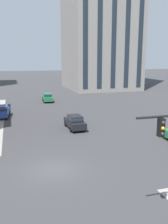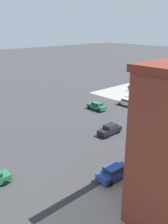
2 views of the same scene
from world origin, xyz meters
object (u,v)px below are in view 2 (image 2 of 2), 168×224
at_px(traffic_signal_main, 157,89).
at_px(bollard_sphere_curb_d, 127,97).
at_px(pedestrian_at_curb, 128,88).
at_px(bollard_sphere_curb_b, 140,101).
at_px(bench_near_signal, 141,99).
at_px(pedestrian_walking_east, 142,91).
at_px(bollard_sphere_curb_e, 126,97).
at_px(street_lamp_corner_near, 146,90).
at_px(car_main_southbound_far, 97,106).
at_px(pedestrian_with_bag, 130,84).
at_px(pedestrian_near_bench, 140,92).
at_px(bollard_sphere_curb_c, 131,99).
at_px(car_cross_westbound, 110,129).
at_px(bench_mid_block, 133,96).
at_px(car_parked_curb, 114,172).
at_px(bollard_sphere_curb_a, 145,102).
at_px(car_cross_eastbound, 127,102).

bearing_deg(traffic_signal_main, bollard_sphere_curb_d, -2.07).
bearing_deg(pedestrian_at_curb, bollard_sphere_curb_b, 142.95).
distance_m(traffic_signal_main, bench_near_signal, 6.47).
relative_size(bollard_sphere_curb_b, pedestrian_walking_east, 0.47).
xyz_separation_m(bollard_sphere_curb_e, street_lamp_corner_near, (-5.62, 0.31, 3.03)).
bearing_deg(pedestrian_at_curb, bollard_sphere_curb_d, 125.35).
bearing_deg(car_main_southbound_far, street_lamp_corner_near, -113.04).
distance_m(traffic_signal_main, pedestrian_with_bag, 19.07).
height_order(bollard_sphere_curb_b, pedestrian_with_bag, pedestrian_with_bag).
bearing_deg(car_main_southbound_far, bench_near_signal, -100.46).
distance_m(bollard_sphere_curb_d, pedestrian_near_bench, 4.67).
distance_m(bollard_sphere_curb_c, car_cross_westbound, 20.35).
distance_m(traffic_signal_main, street_lamp_corner_near, 2.73).
distance_m(bench_near_signal, car_main_southbound_far, 13.05).
distance_m(traffic_signal_main, pedestrian_walking_east, 10.70).
distance_m(bollard_sphere_curb_e, street_lamp_corner_near, 6.39).
xyz_separation_m(bench_near_signal, bench_mid_block, (3.25, -1.11, 0.00)).
relative_size(bench_near_signal, car_cross_westbound, 0.41).
relative_size(pedestrian_walking_east, car_parked_curb, 0.38).
bearing_deg(car_main_southbound_far, car_parked_curb, 139.39).
height_order(bench_near_signal, pedestrian_at_curb, pedestrian_at_curb).
bearing_deg(car_main_southbound_far, bollard_sphere_curb_a, -113.12).
bearing_deg(street_lamp_corner_near, pedestrian_at_curb, -33.64).
bearing_deg(bench_near_signal, traffic_signal_main, 161.55).
distance_m(bollard_sphere_curb_e, pedestrian_at_curb, 7.55).
relative_size(bollard_sphere_curb_d, bench_mid_block, 0.45).
height_order(bollard_sphere_curb_b, pedestrian_near_bench, pedestrian_near_bench).
bearing_deg(bench_mid_block, bollard_sphere_curb_e, 88.98).
bearing_deg(pedestrian_near_bench, bollard_sphere_curb_d, 82.94).
relative_size(street_lamp_corner_near, car_cross_eastbound, 1.23).
bearing_deg(pedestrian_near_bench, bollard_sphere_curb_a, 135.02).
bearing_deg(bollard_sphere_curb_b, pedestrian_with_bag, -43.58).
bearing_deg(pedestrian_at_curb, bollard_sphere_curb_a, 146.70).
relative_size(car_main_southbound_far, car_parked_curb, 0.97).
bearing_deg(car_parked_curb, bollard_sphere_curb_d, -54.53).
bearing_deg(pedestrian_walking_east, car_cross_westbound, 113.83).
bearing_deg(bollard_sphere_curb_a, pedestrian_at_curb, -33.30).
distance_m(bollard_sphere_curb_a, car_parked_curb, 30.77).
bearing_deg(pedestrian_walking_east, bollard_sphere_curb_b, 122.05).
height_order(bollard_sphere_curb_c, street_lamp_corner_near, street_lamp_corner_near).
height_order(bench_near_signal, street_lamp_corner_near, street_lamp_corner_near).
height_order(bollard_sphere_curb_e, street_lamp_corner_near, street_lamp_corner_near).
distance_m(traffic_signal_main, car_cross_westbound, 18.88).
xyz_separation_m(traffic_signal_main, pedestrian_walking_east, (8.02, -6.33, -3.17)).
xyz_separation_m(street_lamp_corner_near, car_parked_curb, (-14.22, 27.24, -2.51)).
xyz_separation_m(traffic_signal_main, pedestrian_with_bag, (15.38, -10.82, -3.20)).
height_order(bench_near_signal, car_cross_eastbound, car_cross_eastbound).
relative_size(bollard_sphere_curb_c, car_cross_eastbound, 0.18).
bearing_deg(pedestrian_walking_east, car_parked_curb, 120.19).
bearing_deg(traffic_signal_main, pedestrian_at_curb, -27.20).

